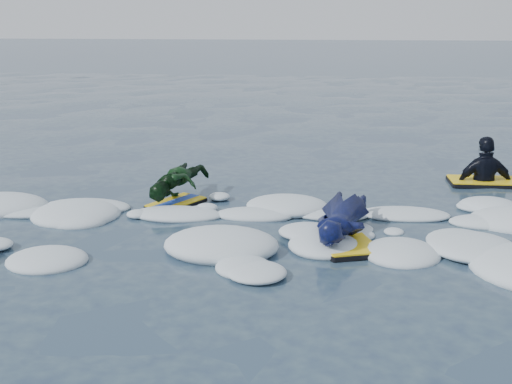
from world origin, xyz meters
TOP-DOWN VIEW (x-y plane):
  - ground at (0.00, 0.00)m, footprint 120.00×120.00m
  - foam_band at (0.00, 1.03)m, footprint 12.00×3.10m
  - prone_woman_unit at (1.22, 0.80)m, footprint 0.91×1.71m
  - prone_child_unit at (-1.00, 2.06)m, footprint 0.90×1.34m
  - waiting_rider_unit at (3.45, 3.48)m, footprint 1.08×0.61m

SIDE VIEW (x-z plane):
  - waiting_rider_unit at x=3.45m, z-range -0.84..0.75m
  - ground at x=0.00m, z-range 0.00..0.00m
  - foam_band at x=0.00m, z-range -0.15..0.15m
  - prone_woman_unit at x=1.22m, z-range 0.01..0.43m
  - prone_child_unit at x=-1.00m, z-range 0.01..0.49m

